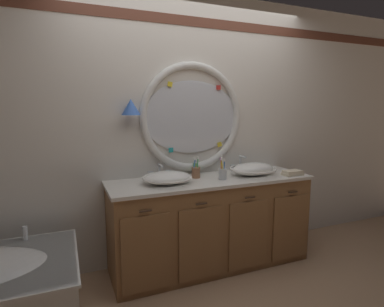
% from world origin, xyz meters
% --- Properties ---
extents(ground_plane, '(14.00, 14.00, 0.00)m').
position_xyz_m(ground_plane, '(0.00, 0.00, 0.00)').
color(ground_plane, tan).
extents(back_wall_assembly, '(6.40, 0.26, 2.60)m').
position_xyz_m(back_wall_assembly, '(-0.00, 0.59, 1.31)').
color(back_wall_assembly, silver).
rests_on(back_wall_assembly, ground_plane).
extents(vanity_counter, '(1.92, 0.62, 0.86)m').
position_xyz_m(vanity_counter, '(0.09, 0.26, 0.43)').
color(vanity_counter, olive).
rests_on(vanity_counter, ground_plane).
extents(sink_basin_left, '(0.44, 0.44, 0.10)m').
position_xyz_m(sink_basin_left, '(-0.35, 0.23, 0.91)').
color(sink_basin_left, white).
rests_on(sink_basin_left, vanity_counter).
extents(sink_basin_right, '(0.46, 0.46, 0.12)m').
position_xyz_m(sink_basin_right, '(0.53, 0.23, 0.92)').
color(sink_basin_right, white).
rests_on(sink_basin_right, vanity_counter).
extents(faucet_set_left, '(0.22, 0.13, 0.14)m').
position_xyz_m(faucet_set_left, '(-0.35, 0.47, 0.91)').
color(faucet_set_left, silver).
rests_on(faucet_set_left, vanity_counter).
extents(faucet_set_right, '(0.24, 0.13, 0.17)m').
position_xyz_m(faucet_set_right, '(0.53, 0.47, 0.92)').
color(faucet_set_right, silver).
rests_on(faucet_set_right, vanity_counter).
extents(toothbrush_holder_left, '(0.09, 0.09, 0.20)m').
position_xyz_m(toothbrush_holder_left, '(-0.03, 0.34, 0.91)').
color(toothbrush_holder_left, '#996647').
rests_on(toothbrush_holder_left, vanity_counter).
extents(toothbrush_holder_right, '(0.08, 0.08, 0.22)m').
position_xyz_m(toothbrush_holder_right, '(0.17, 0.19, 0.92)').
color(toothbrush_holder_right, silver).
rests_on(toothbrush_holder_right, vanity_counter).
extents(soap_dispenser, '(0.05, 0.06, 0.15)m').
position_xyz_m(soap_dispenser, '(0.02, 0.47, 0.92)').
color(soap_dispenser, '#6BAD66').
rests_on(soap_dispenser, vanity_counter).
extents(folded_hand_towel, '(0.20, 0.11, 0.05)m').
position_xyz_m(folded_hand_towel, '(0.89, 0.08, 0.88)').
color(folded_hand_towel, beige).
rests_on(folded_hand_towel, vanity_counter).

